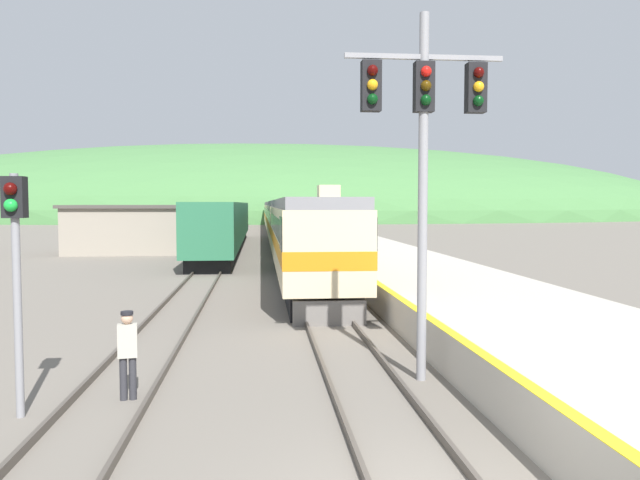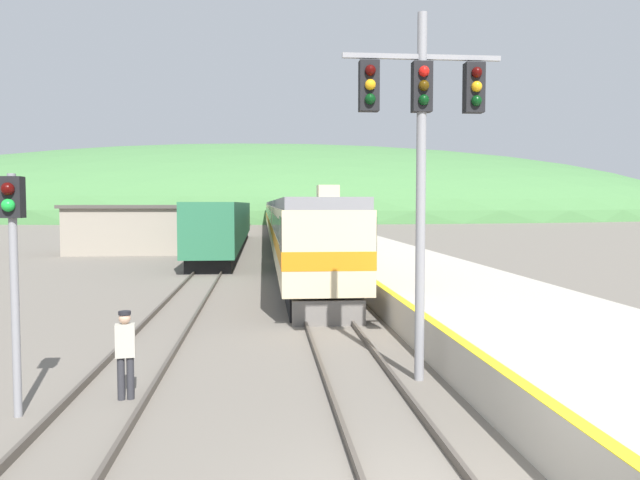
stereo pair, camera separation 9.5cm
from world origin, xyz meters
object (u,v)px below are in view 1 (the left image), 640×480
(carriage_third, at_px, (278,217))
(signal_post_siding, at_px, (15,244))
(carriage_fourth, at_px, (274,214))
(track_worker, at_px, (128,350))
(express_train_lead_car, at_px, (306,238))
(siding_train, at_px, (226,225))
(signal_mast_main, at_px, (424,130))
(carriage_second, at_px, (286,223))

(carriage_third, xyz_separation_m, signal_post_siding, (-6.27, -63.29, 0.89))
(carriage_fourth, distance_m, track_worker, 85.61)
(express_train_lead_car, xyz_separation_m, siding_train, (-4.90, 22.46, -0.19))
(signal_mast_main, bearing_deg, carriage_second, 91.89)
(carriage_second, distance_m, carriage_third, 23.02)
(signal_mast_main, xyz_separation_m, signal_post_siding, (-7.55, -1.59, -2.21))
(carriage_fourth, relative_size, signal_mast_main, 2.91)
(carriage_second, xyz_separation_m, carriage_fourth, (0.00, 46.03, 0.00))
(signal_mast_main, bearing_deg, carriage_fourth, 90.86)
(carriage_third, relative_size, siding_train, 0.58)
(carriage_third, xyz_separation_m, track_worker, (-4.60, -62.46, -1.17))
(track_worker, bearing_deg, siding_train, 90.44)
(express_train_lead_car, height_order, carriage_third, express_train_lead_car)
(signal_post_siding, height_order, track_worker, signal_post_siding)
(carriage_second, bearing_deg, carriage_third, 90.00)
(signal_mast_main, distance_m, track_worker, 7.30)
(siding_train, xyz_separation_m, signal_mast_main, (6.18, -38.55, 3.27))
(carriage_second, distance_m, carriage_fourth, 46.03)
(signal_mast_main, bearing_deg, carriage_third, 91.18)
(express_train_lead_car, distance_m, carriage_third, 45.61)
(carriage_second, distance_m, siding_train, 4.91)
(carriage_fourth, height_order, siding_train, carriage_fourth)
(signal_post_siding, bearing_deg, carriage_third, 84.34)
(carriage_third, bearing_deg, signal_post_siding, -95.66)
(carriage_third, xyz_separation_m, siding_train, (-4.90, -23.15, -0.17))
(signal_post_siding, bearing_deg, express_train_lead_car, 70.47)
(signal_mast_main, distance_m, signal_post_siding, 8.02)
(carriage_third, height_order, carriage_fourth, same)
(express_train_lead_car, height_order, siding_train, express_train_lead_car)
(carriage_third, distance_m, signal_mast_main, 61.79)
(carriage_third, bearing_deg, track_worker, -94.21)
(track_worker, bearing_deg, carriage_fourth, 86.92)
(carriage_fourth, bearing_deg, express_train_lead_car, -90.00)
(carriage_third, distance_m, signal_post_siding, 63.61)
(express_train_lead_car, height_order, signal_mast_main, signal_mast_main)
(carriage_fourth, xyz_separation_m, siding_train, (-4.90, -46.17, -0.17))
(carriage_second, relative_size, carriage_fourth, 1.00)
(siding_train, bearing_deg, carriage_third, 78.05)
(carriage_second, xyz_separation_m, carriage_third, (0.00, 23.02, 0.00))
(carriage_fourth, bearing_deg, track_worker, -93.08)
(carriage_fourth, height_order, signal_mast_main, signal_mast_main)
(siding_train, bearing_deg, track_worker, -89.56)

